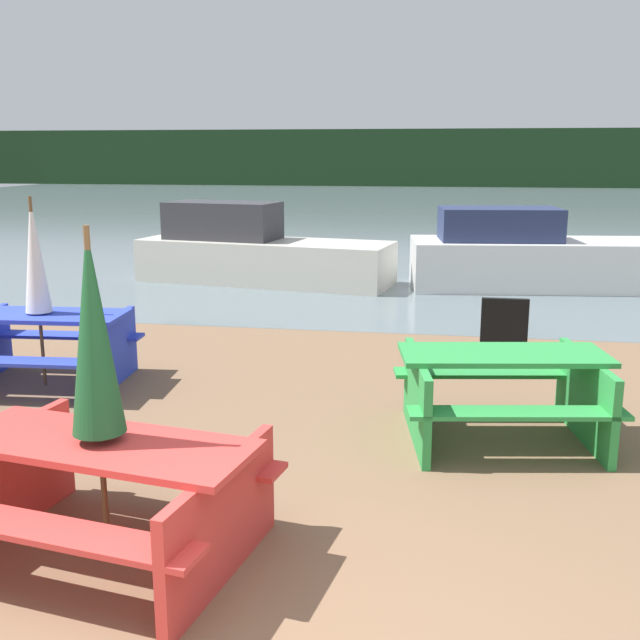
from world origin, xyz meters
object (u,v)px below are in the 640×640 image
object	(u,v)px
picnic_table_green	(502,387)
boat	(256,253)
picnic_table_red	(104,486)
umbrella_darkgreen	(93,333)
picnic_table_blue	(42,343)
umbrella_white	(35,256)
signboard	(504,329)
boat_second	(537,257)

from	to	relation	value
picnic_table_green	boat	size ratio (longest dim) A/B	0.39
picnic_table_red	umbrella_darkgreen	world-z (taller)	umbrella_darkgreen
picnic_table_green	picnic_table_red	bearing A→B (deg)	-136.66
picnic_table_green	umbrella_darkgreen	distance (m)	3.59
picnic_table_blue	boat	xyz separation A→B (m)	(0.63, 6.72, 0.09)
boat	picnic_table_blue	bearing A→B (deg)	-85.74
umbrella_white	umbrella_darkgreen	world-z (taller)	umbrella_darkgreen
picnic_table_green	signboard	bearing A→B (deg)	85.46
picnic_table_red	umbrella_darkgreen	distance (m)	0.96
umbrella_darkgreen	boat_second	world-z (taller)	umbrella_darkgreen
boat	picnic_table_green	bearing A→B (deg)	-51.84
umbrella_white	boat	size ratio (longest dim) A/B	0.40
picnic_table_blue	boat	size ratio (longest dim) A/B	0.37
boat_second	umbrella_white	bearing A→B (deg)	-136.63
picnic_table_green	picnic_table_blue	bearing A→B (deg)	170.69
picnic_table_blue	boat	distance (m)	6.75
picnic_table_blue	signboard	world-z (taller)	picnic_table_blue
umbrella_white	umbrella_darkgreen	distance (m)	3.83
boat	boat_second	xyz separation A→B (m)	(5.23, 0.23, -0.00)
picnic_table_green	picnic_table_blue	world-z (taller)	picnic_table_blue
umbrella_darkgreen	boat_second	distance (m)	10.78
picnic_table_green	umbrella_white	world-z (taller)	umbrella_white
picnic_table_green	signboard	size ratio (longest dim) A/B	2.58
boat	signboard	distance (m)	6.50
picnic_table_green	picnic_table_blue	xyz separation A→B (m)	(-4.71, 0.77, 0.00)
umbrella_white	signboard	world-z (taller)	umbrella_white
boat	boat_second	size ratio (longest dim) A/B	1.00
umbrella_darkgreen	signboard	size ratio (longest dim) A/B	2.73
boat	signboard	xyz separation A→B (m)	(4.29, -4.88, -0.19)
umbrella_darkgreen	picnic_table_blue	bearing A→B (deg)	124.75
umbrella_darkgreen	signboard	world-z (taller)	umbrella_darkgreen
picnic_table_blue	signboard	distance (m)	5.25
umbrella_darkgreen	boat	distance (m)	10.03
picnic_table_red	umbrella_white	size ratio (longest dim) A/B	1.03
picnic_table_red	signboard	world-z (taller)	picnic_table_red
picnic_table_blue	umbrella_white	distance (m)	0.92
picnic_table_blue	boat_second	bearing A→B (deg)	49.86
picnic_table_green	boat	world-z (taller)	boat
picnic_table_red	signboard	size ratio (longest dim) A/B	2.76
picnic_table_green	signboard	xyz separation A→B (m)	(0.21, 2.61, -0.09)
umbrella_white	boat	distance (m)	6.80
umbrella_white	boat_second	distance (m)	9.12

